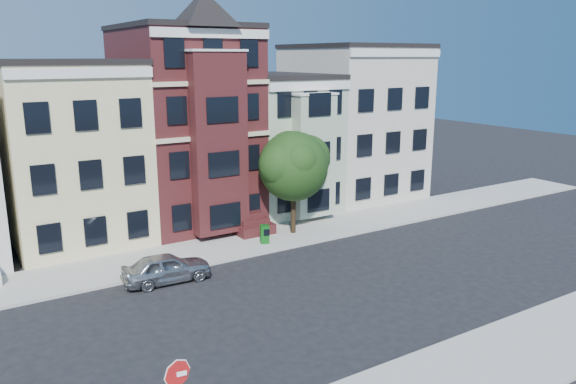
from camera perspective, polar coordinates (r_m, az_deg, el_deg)
ground at (r=25.42m, az=2.78°, el=-10.63°), size 120.00×120.00×0.00m
far_sidewalk at (r=31.81m, az=-5.54°, el=-5.45°), size 60.00×4.00×0.15m
near_sidewalk at (r=20.14m, az=16.61°, el=-17.97°), size 60.00×4.00×0.15m
house_yellow at (r=34.47m, az=-21.21°, el=3.63°), size 7.00×9.00×10.00m
house_brown at (r=36.28m, az=-10.42°, el=6.38°), size 7.00×9.00×12.00m
house_green at (r=39.34m, az=-1.50°, el=4.95°), size 6.00×9.00×9.00m
house_cream at (r=43.18m, az=6.56°, el=6.98°), size 8.00×9.00×11.00m
street_tree at (r=32.79m, az=0.55°, el=2.16°), size 6.58×6.58×7.53m
parked_car at (r=27.35m, az=-12.23°, el=-7.54°), size 4.24×1.91×1.41m
newspaper_box at (r=31.72m, az=-2.39°, el=-4.30°), size 0.58×0.55×1.06m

